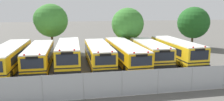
{
  "coord_description": "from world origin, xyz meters",
  "views": [
    {
      "loc": [
        -3.18,
        -24.84,
        6.6
      ],
      "look_at": [
        1.66,
        0.0,
        1.6
      ],
      "focal_mm": 35.35,
      "sensor_mm": 36.0,
      "label": 1
    }
  ],
  "objects_px": {
    "school_bus_6": "(176,50)",
    "tree_1": "(50,20)",
    "school_bus_2": "(69,53)",
    "tree_3": "(193,23)",
    "school_bus_5": "(150,51)",
    "school_bus_4": "(125,52)",
    "school_bus_1": "(40,56)",
    "school_bus_3": "(99,53)",
    "school_bus_0": "(9,57)",
    "tree_2": "(128,24)",
    "traffic_cone": "(73,87)"
  },
  "relations": [
    {
      "from": "school_bus_6",
      "to": "tree_1",
      "type": "bearing_deg",
      "value": -30.83
    },
    {
      "from": "tree_1",
      "to": "school_bus_2",
      "type": "bearing_deg",
      "value": -73.3
    },
    {
      "from": "tree_1",
      "to": "tree_3",
      "type": "bearing_deg",
      "value": -1.92
    },
    {
      "from": "school_bus_5",
      "to": "school_bus_4",
      "type": "bearing_deg",
      "value": 7.84
    },
    {
      "from": "school_bus_6",
      "to": "school_bus_4",
      "type": "bearing_deg",
      "value": -1.28
    },
    {
      "from": "school_bus_1",
      "to": "school_bus_3",
      "type": "relative_size",
      "value": 1.0
    },
    {
      "from": "school_bus_0",
      "to": "tree_2",
      "type": "relative_size",
      "value": 1.74
    },
    {
      "from": "school_bus_3",
      "to": "school_bus_1",
      "type": "bearing_deg",
      "value": -0.02
    },
    {
      "from": "tree_2",
      "to": "tree_3",
      "type": "height_order",
      "value": "tree_3"
    },
    {
      "from": "tree_2",
      "to": "tree_3",
      "type": "bearing_deg",
      "value": 5.34
    },
    {
      "from": "school_bus_0",
      "to": "tree_2",
      "type": "bearing_deg",
      "value": -153.52
    },
    {
      "from": "school_bus_2",
      "to": "tree_3",
      "type": "bearing_deg",
      "value": -157.4
    },
    {
      "from": "school_bus_4",
      "to": "tree_1",
      "type": "bearing_deg",
      "value": -45.59
    },
    {
      "from": "tree_2",
      "to": "traffic_cone",
      "type": "bearing_deg",
      "value": -119.82
    },
    {
      "from": "school_bus_2",
      "to": "school_bus_0",
      "type": "bearing_deg",
      "value": 3.28
    },
    {
      "from": "school_bus_0",
      "to": "school_bus_2",
      "type": "relative_size",
      "value": 1.17
    },
    {
      "from": "school_bus_0",
      "to": "tree_3",
      "type": "xyz_separation_m",
      "value": [
        26.26,
        8.03,
        2.69
      ]
    },
    {
      "from": "school_bus_2",
      "to": "school_bus_3",
      "type": "height_order",
      "value": "school_bus_2"
    },
    {
      "from": "school_bus_5",
      "to": "tree_1",
      "type": "bearing_deg",
      "value": -33.12
    },
    {
      "from": "school_bus_5",
      "to": "tree_3",
      "type": "relative_size",
      "value": 1.4
    },
    {
      "from": "school_bus_1",
      "to": "school_bus_3",
      "type": "bearing_deg",
      "value": -179.19
    },
    {
      "from": "tree_1",
      "to": "tree_2",
      "type": "height_order",
      "value": "tree_1"
    },
    {
      "from": "school_bus_1",
      "to": "traffic_cone",
      "type": "height_order",
      "value": "school_bus_1"
    },
    {
      "from": "school_bus_1",
      "to": "tree_3",
      "type": "relative_size",
      "value": 1.46
    },
    {
      "from": "school_bus_1",
      "to": "tree_1",
      "type": "bearing_deg",
      "value": -93.08
    },
    {
      "from": "school_bus_4",
      "to": "school_bus_3",
      "type": "bearing_deg",
      "value": -3.14
    },
    {
      "from": "school_bus_1",
      "to": "tree_1",
      "type": "distance_m",
      "value": 9.4
    },
    {
      "from": "school_bus_0",
      "to": "school_bus_4",
      "type": "bearing_deg",
      "value": -178.47
    },
    {
      "from": "school_bus_1",
      "to": "school_bus_5",
      "type": "xyz_separation_m",
      "value": [
        12.87,
        0.32,
        -0.01
      ]
    },
    {
      "from": "tree_2",
      "to": "traffic_cone",
      "type": "xyz_separation_m",
      "value": [
        -8.45,
        -14.74,
        -3.85
      ]
    },
    {
      "from": "school_bus_6",
      "to": "tree_2",
      "type": "distance_m",
      "value": 8.62
    },
    {
      "from": "school_bus_1",
      "to": "school_bus_4",
      "type": "height_order",
      "value": "school_bus_1"
    },
    {
      "from": "tree_3",
      "to": "school_bus_3",
      "type": "bearing_deg",
      "value": -154.37
    },
    {
      "from": "school_bus_0",
      "to": "traffic_cone",
      "type": "relative_size",
      "value": 17.37
    },
    {
      "from": "school_bus_2",
      "to": "tree_3",
      "type": "height_order",
      "value": "tree_3"
    },
    {
      "from": "school_bus_4",
      "to": "school_bus_6",
      "type": "height_order",
      "value": "school_bus_6"
    },
    {
      "from": "school_bus_1",
      "to": "school_bus_5",
      "type": "bearing_deg",
      "value": -178.05
    },
    {
      "from": "school_bus_0",
      "to": "tree_2",
      "type": "height_order",
      "value": "tree_2"
    },
    {
      "from": "school_bus_4",
      "to": "traffic_cone",
      "type": "relative_size",
      "value": 17.69
    },
    {
      "from": "school_bus_6",
      "to": "tree_3",
      "type": "bearing_deg",
      "value": -132.48
    },
    {
      "from": "school_bus_1",
      "to": "tree_3",
      "type": "distance_m",
      "value": 24.62
    },
    {
      "from": "school_bus_4",
      "to": "school_bus_6",
      "type": "relative_size",
      "value": 1.16
    },
    {
      "from": "school_bus_2",
      "to": "school_bus_1",
      "type": "bearing_deg",
      "value": 4.5
    },
    {
      "from": "school_bus_4",
      "to": "traffic_cone",
      "type": "bearing_deg",
      "value": 49.71
    },
    {
      "from": "school_bus_6",
      "to": "traffic_cone",
      "type": "bearing_deg",
      "value": 29.98
    },
    {
      "from": "school_bus_6",
      "to": "tree_1",
      "type": "height_order",
      "value": "tree_1"
    },
    {
      "from": "school_bus_5",
      "to": "tree_2",
      "type": "relative_size",
      "value": 1.43
    },
    {
      "from": "school_bus_3",
      "to": "traffic_cone",
      "type": "distance_m",
      "value": 8.48
    },
    {
      "from": "school_bus_4",
      "to": "tree_1",
      "type": "distance_m",
      "value": 13.11
    },
    {
      "from": "school_bus_0",
      "to": "tree_3",
      "type": "height_order",
      "value": "tree_3"
    }
  ]
}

